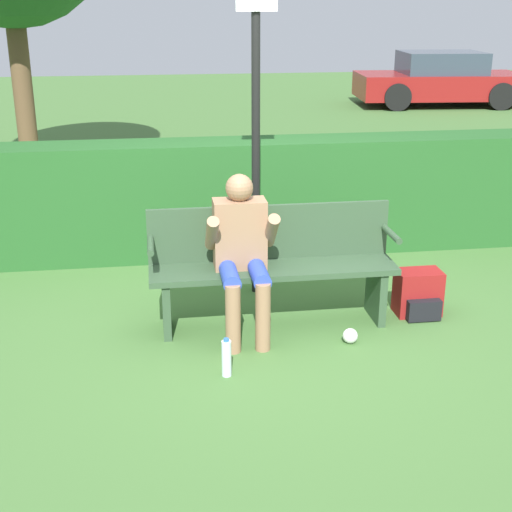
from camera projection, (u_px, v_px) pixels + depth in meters
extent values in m
plane|color=#426B33|center=(273.00, 324.00, 5.60)|extent=(40.00, 40.00, 0.00)
cube|color=#235623|center=(244.00, 197.00, 7.04)|extent=(12.00, 0.54, 1.13)
cube|color=#334C33|center=(273.00, 269.00, 5.45)|extent=(1.89, 0.42, 0.05)
cube|color=#334C33|center=(270.00, 232.00, 5.54)|extent=(1.89, 0.04, 0.43)
cube|color=#334C33|center=(166.00, 305.00, 5.41)|extent=(0.06, 0.38, 0.44)
cube|color=#334C33|center=(376.00, 293.00, 5.64)|extent=(0.06, 0.38, 0.44)
cylinder|color=#334C33|center=(150.00, 245.00, 5.24)|extent=(0.05, 0.38, 0.05)
cylinder|color=#334C33|center=(391.00, 234.00, 5.49)|extent=(0.05, 0.38, 0.05)
cube|color=#997051|center=(240.00, 234.00, 5.35)|extent=(0.39, 0.22, 0.53)
sphere|color=#997051|center=(239.00, 188.00, 5.23)|extent=(0.21, 0.21, 0.21)
cylinder|color=#2D47B7|center=(229.00, 274.00, 5.21)|extent=(0.13, 0.45, 0.13)
cylinder|color=#2D47B7|center=(258.00, 272.00, 5.24)|extent=(0.13, 0.45, 0.13)
cylinder|color=#997051|center=(233.00, 319.00, 5.08)|extent=(0.11, 0.11, 0.52)
cylinder|color=#997051|center=(263.00, 317.00, 5.11)|extent=(0.11, 0.11, 0.52)
cylinder|color=#997051|center=(212.00, 233.00, 5.18)|extent=(0.09, 0.32, 0.32)
cylinder|color=#997051|center=(271.00, 231.00, 5.24)|extent=(0.09, 0.32, 0.32)
cube|color=maroon|center=(418.00, 292.00, 5.74)|extent=(0.36, 0.23, 0.37)
cube|color=black|center=(424.00, 310.00, 5.63)|extent=(0.27, 0.08, 0.16)
cylinder|color=silver|center=(227.00, 358.00, 4.79)|extent=(0.07, 0.07, 0.26)
cylinder|color=#2D66B2|center=(226.00, 340.00, 4.75)|extent=(0.04, 0.04, 0.02)
cylinder|color=black|center=(256.00, 144.00, 5.80)|extent=(0.07, 0.07, 2.60)
cube|color=maroon|center=(439.00, 85.00, 16.99)|extent=(4.03, 2.07, 0.57)
cube|color=#333D4C|center=(441.00, 62.00, 16.81)|extent=(2.00, 1.68, 0.50)
cylinder|color=black|center=(476.00, 88.00, 17.88)|extent=(0.63, 0.23, 0.62)
cylinder|color=black|center=(501.00, 96.00, 16.34)|extent=(0.63, 0.23, 0.62)
cylinder|color=black|center=(381.00, 89.00, 17.76)|extent=(0.63, 0.23, 0.62)
cylinder|color=black|center=(397.00, 97.00, 16.21)|extent=(0.63, 0.23, 0.62)
cylinder|color=brown|center=(23.00, 88.00, 9.57)|extent=(0.26, 0.26, 2.56)
sphere|color=silver|center=(350.00, 336.00, 5.28)|extent=(0.11, 0.11, 0.11)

